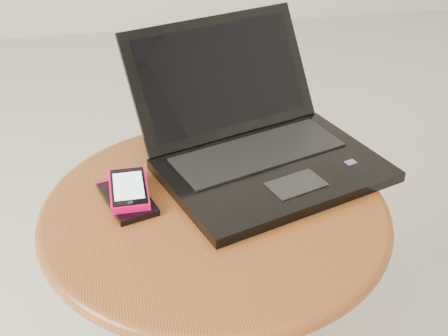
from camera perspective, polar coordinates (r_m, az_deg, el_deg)
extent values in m
cylinder|color=#562614|center=(1.11, -0.77, -12.87)|extent=(0.09, 0.09, 0.39)
cylinder|color=brown|center=(0.97, -0.86, -4.15)|extent=(0.54, 0.54, 0.03)
torus|color=brown|center=(0.97, -0.86, -4.15)|extent=(0.56, 0.56, 0.03)
cube|color=black|center=(1.04, 4.74, -0.22)|extent=(0.42, 0.35, 0.02)
cube|color=black|center=(1.07, 3.27, 1.53)|extent=(0.32, 0.20, 0.00)
cube|color=black|center=(0.99, 6.85, -1.53)|extent=(0.10, 0.08, 0.00)
cube|color=red|center=(1.06, 11.89, 0.54)|extent=(0.02, 0.02, 0.00)
cube|color=black|center=(1.13, -0.22, 8.68)|extent=(0.37, 0.23, 0.19)
cube|color=black|center=(1.12, -0.12, 8.72)|extent=(0.33, 0.19, 0.16)
cube|color=black|center=(0.98, -9.16, -2.81)|extent=(0.10, 0.14, 0.01)
cube|color=#A5166B|center=(1.03, -10.24, -0.93)|extent=(0.06, 0.02, 0.00)
cube|color=#FF015A|center=(0.98, -9.00, -2.01)|extent=(0.06, 0.11, 0.01)
cube|color=black|center=(0.98, -9.03, -1.70)|extent=(0.05, 0.11, 0.00)
cube|color=#C9EBF9|center=(0.98, -9.04, -1.66)|extent=(0.05, 0.08, 0.00)
cylinder|color=black|center=(0.94, -8.85, -3.23)|extent=(0.01, 0.01, 0.00)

